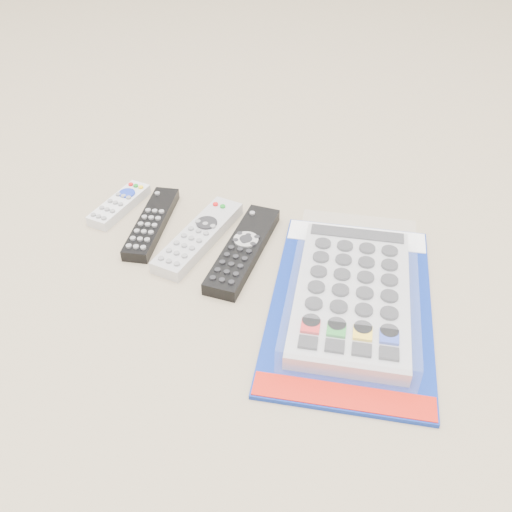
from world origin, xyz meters
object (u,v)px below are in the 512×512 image
(remote_slim_black, at_px, (152,223))
(remote_silver_dvd, at_px, (199,236))
(remote_large_black, at_px, (243,250))
(jumbo_remote_packaged, at_px, (352,292))
(remote_small_grey, at_px, (119,204))

(remote_slim_black, distance_m, remote_silver_dvd, 0.09)
(remote_silver_dvd, relative_size, remote_large_black, 0.96)
(jumbo_remote_packaged, bearing_deg, remote_slim_black, 160.17)
(remote_small_grey, height_order, remote_slim_black, remote_slim_black)
(remote_large_black, bearing_deg, jumbo_remote_packaged, -15.88)
(remote_large_black, xyz_separation_m, jumbo_remote_packaged, (0.18, -0.05, 0.01))
(remote_small_grey, height_order, remote_large_black, remote_large_black)
(remote_large_black, relative_size, jumbo_remote_packaged, 0.54)
(remote_small_grey, distance_m, remote_large_black, 0.25)
(remote_slim_black, height_order, remote_silver_dvd, remote_silver_dvd)
(remote_slim_black, relative_size, jumbo_remote_packaged, 0.48)
(jumbo_remote_packaged, bearing_deg, remote_small_grey, 158.17)
(remote_small_grey, xyz_separation_m, remote_large_black, (0.25, -0.04, 0.00))
(remote_slim_black, relative_size, remote_silver_dvd, 0.93)
(remote_small_grey, xyz_separation_m, remote_silver_dvd, (0.17, -0.04, 0.00))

